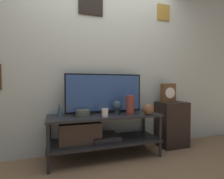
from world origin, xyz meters
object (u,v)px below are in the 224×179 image
(vase_wide_bowl, at_px, (83,113))
(decorative_bust, at_px, (117,106))
(vase_tall_ceramic, at_px, (130,105))
(vase_round_glass, at_px, (148,109))
(vase_slim_bronze, at_px, (59,110))
(television, at_px, (105,93))
(candle_jar, at_px, (105,113))
(mantel_clock, at_px, (168,93))

(vase_wide_bowl, distance_m, decorative_bust, 0.47)
(vase_tall_ceramic, bearing_deg, vase_round_glass, -18.94)
(vase_round_glass, bearing_deg, vase_slim_bronze, 169.70)
(vase_tall_ceramic, xyz_separation_m, vase_round_glass, (0.23, -0.08, -0.06))
(vase_slim_bronze, bearing_deg, vase_round_glass, -10.30)
(vase_tall_ceramic, relative_size, vase_round_glass, 1.79)
(vase_slim_bronze, xyz_separation_m, decorative_bust, (0.75, -0.02, 0.03))
(vase_slim_bronze, height_order, vase_tall_ceramic, vase_tall_ceramic)
(vase_slim_bronze, distance_m, vase_wide_bowl, 0.29)
(television, distance_m, decorative_bust, 0.25)
(vase_tall_ceramic, bearing_deg, vase_wide_bowl, 171.33)
(vase_round_glass, distance_m, vase_wide_bowl, 0.86)
(candle_jar, relative_size, mantel_clock, 0.36)
(vase_slim_bronze, height_order, vase_round_glass, vase_slim_bronze)
(television, height_order, candle_jar, television)
(mantel_clock, bearing_deg, decorative_bust, -172.68)
(decorative_bust, bearing_deg, vase_tall_ceramic, -34.23)
(vase_tall_ceramic, distance_m, decorative_bust, 0.18)
(vase_slim_bronze, height_order, candle_jar, vase_slim_bronze)
(vase_slim_bronze, xyz_separation_m, candle_jar, (0.54, -0.16, -0.03))
(television, xyz_separation_m, candle_jar, (-0.07, -0.26, -0.23))
(television, distance_m, vase_tall_ceramic, 0.40)
(mantel_clock, bearing_deg, vase_round_glass, -150.68)
(vase_wide_bowl, height_order, candle_jar, candle_jar)
(vase_wide_bowl, bearing_deg, mantel_clock, 5.23)
(television, height_order, vase_round_glass, television)
(television, relative_size, vase_slim_bronze, 6.24)
(vase_wide_bowl, height_order, mantel_clock, mantel_clock)
(vase_round_glass, height_order, vase_wide_bowl, vase_round_glass)
(vase_tall_ceramic, relative_size, candle_jar, 2.46)
(vase_wide_bowl, bearing_deg, vase_tall_ceramic, -8.67)
(vase_round_glass, xyz_separation_m, decorative_bust, (-0.38, 0.18, 0.04))
(candle_jar, distance_m, decorative_bust, 0.26)
(vase_slim_bronze, bearing_deg, vase_wide_bowl, -6.60)
(vase_slim_bronze, distance_m, vase_tall_ceramic, 0.91)
(vase_slim_bronze, bearing_deg, vase_tall_ceramic, -8.01)
(television, xyz_separation_m, decorative_bust, (0.14, -0.12, -0.17))
(vase_slim_bronze, bearing_deg, mantel_clock, 3.19)
(decorative_bust, bearing_deg, vase_slim_bronze, 178.14)
(vase_tall_ceramic, xyz_separation_m, decorative_bust, (-0.15, 0.10, -0.02))
(vase_round_glass, distance_m, decorative_bust, 0.42)
(television, bearing_deg, vase_tall_ceramic, -37.86)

